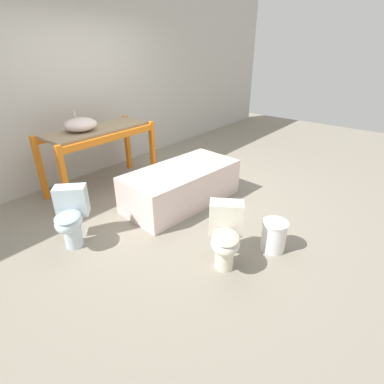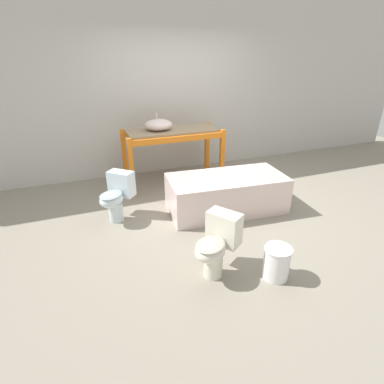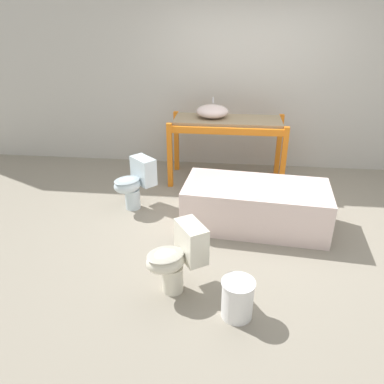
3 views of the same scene
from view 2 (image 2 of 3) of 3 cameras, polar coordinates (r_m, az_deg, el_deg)
name	(u,v)px [view 2 (image 2 of 3)]	position (r m, az deg, el deg)	size (l,w,h in m)	color
ground_plane	(215,205)	(4.49, 4.44, -2.57)	(12.00, 12.00, 0.00)	gray
warehouse_wall_rear	(175,82)	(5.69, -3.29, 20.12)	(10.80, 0.08, 3.20)	beige
shelving_rack	(172,139)	(5.10, -3.74, 10.04)	(1.63, 0.70, 0.92)	orange
sink_basin	(159,125)	(5.01, -6.37, 12.62)	(0.45, 0.41, 0.26)	silver
bathtub_main	(226,191)	(4.27, 6.58, 0.24)	(1.69, 0.92, 0.51)	silver
toilet_near	(216,243)	(3.01, 4.69, -9.74)	(0.60, 0.54, 0.64)	silver
toilet_far	(116,195)	(4.10, -14.21, -0.53)	(0.58, 0.59, 0.64)	silver
bucket_white	(277,262)	(3.16, 15.81, -12.69)	(0.28, 0.28, 0.35)	white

